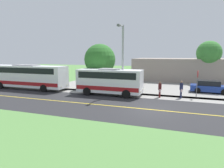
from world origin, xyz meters
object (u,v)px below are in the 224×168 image
(shuttle_bus_front, at_px, (110,80))
(street_light_pole, at_px, (122,57))
(stop_sign, at_px, (197,79))
(tree_curbside, at_px, (100,60))
(pedestrian_with_bags, at_px, (181,89))
(parked_car_near, at_px, (210,87))
(transit_bus_rear, at_px, (27,76))
(commercial_building, at_px, (189,69))
(tree_lot_edge, at_px, (209,53))
(pedestrian_waiting, at_px, (160,89))

(shuttle_bus_front, relative_size, street_light_pole, 0.97)
(stop_sign, height_order, tree_curbside, tree_curbside)
(shuttle_bus_front, bearing_deg, pedestrian_with_bags, 96.07)
(parked_car_near, bearing_deg, street_light_pole, -63.95)
(transit_bus_rear, bearing_deg, commercial_building, 129.43)
(tree_lot_edge, xyz_separation_m, commercial_building, (-4.00, -2.54, -2.83))
(transit_bus_rear, height_order, parked_car_near, transit_bus_rear)
(shuttle_bus_front, xyz_separation_m, stop_sign, (-1.63, 9.18, 0.33))
(stop_sign, bearing_deg, pedestrian_with_bags, -62.26)
(transit_bus_rear, xyz_separation_m, pedestrian_waiting, (-0.42, 17.07, -0.83))
(parked_car_near, height_order, tree_curbside, tree_curbside)
(stop_sign, distance_m, street_light_pole, 8.22)
(pedestrian_waiting, bearing_deg, shuttle_bus_front, -85.81)
(stop_sign, xyz_separation_m, commercial_building, (-15.30, -0.14, -0.06))
(commercial_building, bearing_deg, pedestrian_waiting, -12.07)
(shuttle_bus_front, distance_m, commercial_building, 19.19)
(pedestrian_with_bags, height_order, stop_sign, stop_sign)
(pedestrian_waiting, height_order, commercial_building, commercial_building)
(stop_sign, xyz_separation_m, tree_curbside, (-1.30, -11.55, 1.89))
(pedestrian_with_bags, distance_m, commercial_building, 16.20)
(shuttle_bus_front, xyz_separation_m, tree_curbside, (-2.93, -2.38, 2.22))
(shuttle_bus_front, relative_size, tree_curbside, 1.26)
(street_light_pole, bearing_deg, pedestrian_with_bags, 93.79)
(transit_bus_rear, distance_m, street_light_pole, 13.18)
(commercial_building, bearing_deg, pedestrian_with_bags, -4.99)
(street_light_pole, relative_size, commercial_building, 0.41)
(pedestrian_waiting, distance_m, tree_lot_edge, 14.43)
(tree_curbside, bearing_deg, tree_lot_edge, 125.64)
(transit_bus_rear, relative_size, pedestrian_waiting, 6.60)
(stop_sign, relative_size, tree_lot_edge, 0.44)
(tree_lot_edge, bearing_deg, stop_sign, -11.97)
(pedestrian_with_bags, relative_size, parked_car_near, 0.41)
(pedestrian_with_bags, height_order, parked_car_near, pedestrian_with_bags)
(shuttle_bus_front, xyz_separation_m, commercial_building, (-16.93, 9.04, 0.27))
(transit_bus_rear, distance_m, tree_curbside, 9.87)
(stop_sign, height_order, commercial_building, commercial_building)
(pedestrian_with_bags, xyz_separation_m, stop_sign, (-0.81, 1.55, 0.97))
(transit_bus_rear, bearing_deg, tree_curbside, 107.74)
(tree_curbside, xyz_separation_m, tree_lot_edge, (-10.00, 13.95, 0.88))
(shuttle_bus_front, xyz_separation_m, pedestrian_waiting, (-0.40, 5.50, -0.71))
(pedestrian_waiting, bearing_deg, transit_bus_rear, -88.60)
(street_light_pole, distance_m, tree_curbside, 4.54)
(tree_lot_edge, bearing_deg, parked_car_near, -4.96)
(parked_car_near, relative_size, tree_curbside, 0.77)
(transit_bus_rear, xyz_separation_m, tree_curbside, (-2.94, 9.19, 2.10))
(transit_bus_rear, distance_m, stop_sign, 20.81)
(pedestrian_with_bags, relative_size, pedestrian_waiting, 1.06)
(parked_car_near, xyz_separation_m, tree_curbside, (2.12, -13.27, 3.17))
(pedestrian_with_bags, bearing_deg, street_light_pole, -86.21)
(shuttle_bus_front, xyz_separation_m, parked_car_near, (-5.05, 10.89, -0.95))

